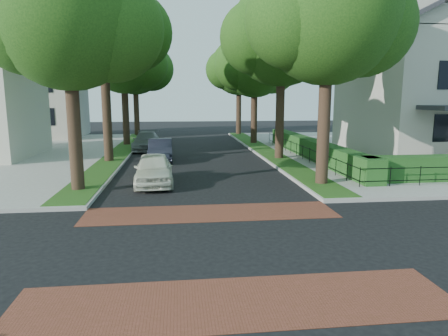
# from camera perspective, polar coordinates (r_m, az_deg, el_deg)

# --- Properties ---
(ground) EXTENTS (120.00, 120.00, 0.00)m
(ground) POSITION_cam_1_polar(r_m,az_deg,el_deg) (11.42, -0.59, -10.97)
(ground) COLOR black
(ground) RESTS_ON ground
(sidewalk_ne) EXTENTS (30.00, 30.00, 0.15)m
(sidewalk_ne) POSITION_cam_1_polar(r_m,az_deg,el_deg) (36.29, 28.15, 2.48)
(sidewalk_ne) COLOR gray
(sidewalk_ne) RESTS_ON ground
(crosswalk_far) EXTENTS (9.00, 2.20, 0.01)m
(crosswalk_far) POSITION_cam_1_polar(r_m,az_deg,el_deg) (14.44, -1.91, -6.42)
(crosswalk_far) COLOR brown
(crosswalk_far) RESTS_ON ground
(crosswalk_near) EXTENTS (9.00, 2.20, 0.01)m
(crosswalk_near) POSITION_cam_1_polar(r_m,az_deg,el_deg) (8.53, 1.75, -18.60)
(crosswalk_near) COLOR brown
(crosswalk_near) RESTS_ON ground
(grass_strip_ne) EXTENTS (1.60, 29.80, 0.02)m
(grass_strip_ne) POSITION_cam_1_polar(r_m,az_deg,el_deg) (30.67, 5.78, 2.60)
(grass_strip_ne) COLOR #174413
(grass_strip_ne) RESTS_ON sidewalk_ne
(grass_strip_nw) EXTENTS (1.60, 29.80, 0.02)m
(grass_strip_nw) POSITION_cam_1_polar(r_m,az_deg,el_deg) (30.28, -14.64, 2.23)
(grass_strip_nw) COLOR #174413
(grass_strip_nw) RESTS_ON sidewalk_nw
(tree_right_near) EXTENTS (7.75, 6.67, 10.66)m
(tree_right_near) POSITION_cam_1_polar(r_m,az_deg,el_deg) (19.39, 14.75, 20.21)
(tree_right_near) COLOR black
(tree_right_near) RESTS_ON sidewalk_ne
(tree_right_mid) EXTENTS (8.25, 7.09, 11.22)m
(tree_right_mid) POSITION_cam_1_polar(r_m,az_deg,el_deg) (27.00, 8.36, 18.22)
(tree_right_mid) COLOR black
(tree_right_mid) RESTS_ON sidewalk_ne
(tree_right_far) EXTENTS (7.25, 6.23, 9.74)m
(tree_right_far) POSITION_cam_1_polar(r_m,az_deg,el_deg) (35.58, 4.49, 14.53)
(tree_right_far) COLOR black
(tree_right_far) RESTS_ON sidewalk_ne
(tree_right_back) EXTENTS (7.50, 6.45, 10.20)m
(tree_right_back) POSITION_cam_1_polar(r_m,az_deg,el_deg) (44.46, 2.23, 14.11)
(tree_right_back) COLOR black
(tree_right_back) RESTS_ON sidewalk_ne
(tree_left_near) EXTENTS (7.50, 6.45, 10.20)m
(tree_left_near) POSITION_cam_1_polar(r_m,az_deg,el_deg) (18.62, -20.99, 19.20)
(tree_left_near) COLOR black
(tree_left_near) RESTS_ON sidewalk_nw
(tree_left_mid) EXTENTS (8.00, 6.88, 11.48)m
(tree_left_mid) POSITION_cam_1_polar(r_m,az_deg,el_deg) (26.55, -16.66, 18.84)
(tree_left_mid) COLOR black
(tree_left_mid) RESTS_ON sidewalk_nw
(tree_left_far) EXTENTS (7.00, 6.02, 9.86)m
(tree_left_far) POSITION_cam_1_polar(r_m,az_deg,el_deg) (35.22, -13.98, 14.66)
(tree_left_far) COLOR black
(tree_left_far) RESTS_ON sidewalk_nw
(tree_left_back) EXTENTS (7.75, 6.66, 10.44)m
(tree_left_back) POSITION_cam_1_polar(r_m,az_deg,el_deg) (44.18, -12.46, 14.10)
(tree_left_back) COLOR black
(tree_left_back) RESTS_ON sidewalk_nw
(hedge_main_road) EXTENTS (1.00, 18.00, 1.20)m
(hedge_main_road) POSITION_cam_1_polar(r_m,az_deg,el_deg) (27.28, 12.36, 2.75)
(hedge_main_road) COLOR #224618
(hedge_main_road) RESTS_ON sidewalk_ne
(fence_main_road) EXTENTS (0.06, 18.00, 0.90)m
(fence_main_road) POSITION_cam_1_polar(r_m,az_deg,el_deg) (27.06, 10.74, 2.43)
(fence_main_road) COLOR black
(fence_main_road) RESTS_ON sidewalk_ne
(house_victorian) EXTENTS (13.00, 13.05, 12.48)m
(house_victorian) POSITION_cam_1_polar(r_m,az_deg,el_deg) (32.46, 29.19, 12.19)
(house_victorian) COLOR #B8B3A5
(house_victorian) RESTS_ON sidewalk_ne
(house_left_far) EXTENTS (10.00, 9.00, 10.14)m
(house_left_far) POSITION_cam_1_polar(r_m,az_deg,el_deg) (44.98, -25.62, 10.26)
(house_left_far) COLOR #B8B3A5
(house_left_far) RESTS_ON sidewalk_nw
(parked_car_front) EXTENTS (1.94, 4.43, 1.49)m
(parked_car_front) POSITION_cam_1_polar(r_m,az_deg,el_deg) (19.24, -10.00, -0.16)
(parked_car_front) COLOR silver
(parked_car_front) RESTS_ON ground
(parked_car_middle) EXTENTS (1.63, 4.37, 1.43)m
(parked_car_middle) POSITION_cam_1_polar(r_m,az_deg,el_deg) (26.53, -9.07, 2.58)
(parked_car_middle) COLOR #1E212D
(parked_car_middle) RESTS_ON ground
(parked_car_rear) EXTENTS (2.01, 4.95, 1.44)m
(parked_car_rear) POSITION_cam_1_polar(r_m,az_deg,el_deg) (31.99, -10.99, 3.78)
(parked_car_rear) COLOR slate
(parked_car_rear) RESTS_ON ground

